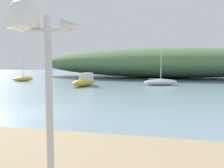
{
  "coord_description": "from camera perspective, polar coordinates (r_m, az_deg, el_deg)",
  "views": [
    {
      "loc": [
        6.69,
        -11.33,
        2.62
      ],
      "look_at": [
        3.4,
        2.63,
        1.32
      ],
      "focal_mm": 39.33,
      "sensor_mm": 36.0,
      "label": 1
    }
  ],
  "objects": [
    {
      "name": "sailboat_off_point",
      "position": [
        28.15,
        11.25,
        0.47
      ],
      "size": [
        4.13,
        2.75,
        4.79
      ],
      "color": "white",
      "rests_on": "ground"
    },
    {
      "name": "mast_structure",
      "position": [
        4.37,
        -18.34,
        11.24
      ],
      "size": [
        1.3,
        0.59,
        3.45
      ],
      "color": "silver",
      "rests_on": "beach_sand"
    },
    {
      "name": "ground_plane",
      "position": [
        13.41,
        -17.08,
        -6.3
      ],
      "size": [
        120.0,
        120.0,
        0.0
      ],
      "primitive_type": "plane",
      "color": "#7A99A8"
    },
    {
      "name": "distant_hill",
      "position": [
        42.15,
        11.96,
        4.84
      ],
      "size": [
        43.23,
        15.72,
        4.88
      ],
      "primitive_type": "ellipsoid",
      "color": "#517547",
      "rests_on": "ground"
    },
    {
      "name": "sailboat_mid_channel",
      "position": [
        35.13,
        -19.97,
        1.14
      ],
      "size": [
        2.4,
        2.96,
        3.67
      ],
      "color": "gold",
      "rests_on": "ground"
    },
    {
      "name": "motorboat_by_sandbar",
      "position": [
        26.67,
        -6.37,
        0.67
      ],
      "size": [
        2.02,
        4.38,
        1.41
      ],
      "color": "gold",
      "rests_on": "ground"
    }
  ]
}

